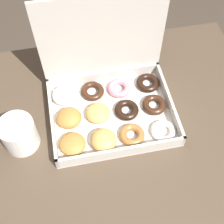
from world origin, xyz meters
name	(u,v)px	position (x,y,z in m)	size (l,w,h in m)	color
ground_plane	(111,209)	(0.00, 0.00, 0.00)	(8.00, 8.00, 0.00)	#42382D
dining_table	(110,154)	(0.00, 0.00, 0.61)	(0.95, 0.79, 0.73)	#4C3D2D
donut_box	(106,97)	(0.01, 0.10, 0.78)	(0.35, 0.28, 0.32)	silver
coffee_mug	(19,134)	(-0.24, 0.03, 0.78)	(0.10, 0.10, 0.09)	white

